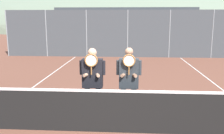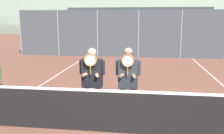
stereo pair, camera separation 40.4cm
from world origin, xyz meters
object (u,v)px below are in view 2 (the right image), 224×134
Objects in this scene: car_left_of_center at (150,40)px; car_center at (215,41)px; car_far_left at (87,39)px; player_center_left at (128,80)px; player_leftmost at (92,78)px.

car_left_of_center is 4.77m from car_center.
car_far_left is at bearing 176.62° from car_left_of_center.
player_center_left is 13.21m from car_left_of_center.
player_leftmost is 13.25m from car_left_of_center.
car_left_of_center is at bearing 83.16° from player_leftmost.
car_far_left is 1.03× the size of car_left_of_center.
car_center is at bearing 2.92° from car_left_of_center.
car_center is at bearing 67.84° from player_center_left.
car_far_left is 9.63m from car_center.
car_center is (6.34, 13.39, -0.21)m from player_leftmost.
player_leftmost is 0.87m from player_center_left.
car_left_of_center is at bearing 86.92° from player_center_left.
car_far_left is (-4.16, 13.47, -0.13)m from player_center_left.
player_leftmost is 0.44× the size of car_left_of_center.
car_center is (9.63, -0.04, -0.08)m from car_far_left.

